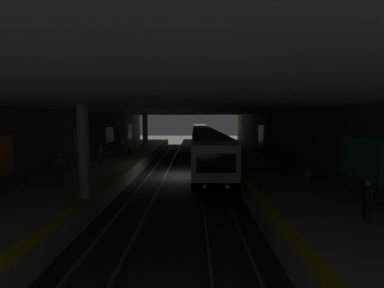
% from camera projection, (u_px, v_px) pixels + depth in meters
% --- Properties ---
extents(ground_plane, '(120.00, 120.00, 0.00)m').
position_uv_depth(ground_plane, '(183.00, 176.00, 24.84)').
color(ground_plane, '#383A38').
extents(track_left, '(60.00, 1.53, 0.16)m').
position_uv_depth(track_left, '(208.00, 175.00, 24.82)').
color(track_left, gray).
rests_on(track_left, ground).
extents(track_right, '(60.00, 1.53, 0.16)m').
position_uv_depth(track_right, '(157.00, 175.00, 24.85)').
color(track_right, gray).
rests_on(track_right, ground).
extents(platform_left, '(60.00, 5.30, 1.06)m').
position_uv_depth(platform_left, '(259.00, 170.00, 24.76)').
color(platform_left, '#B7B2A8').
rests_on(platform_left, ground).
extents(platform_right, '(60.00, 5.30, 1.06)m').
position_uv_depth(platform_right, '(107.00, 170.00, 24.84)').
color(platform_right, '#B7B2A8').
rests_on(platform_right, ground).
extents(wall_left, '(60.00, 0.56, 5.60)m').
position_uv_depth(wall_left, '(294.00, 144.00, 24.54)').
color(wall_left, '#56565B').
rests_on(wall_left, ground).
extents(wall_right, '(60.00, 0.56, 5.60)m').
position_uv_depth(wall_right, '(72.00, 143.00, 24.71)').
color(wall_right, '#56565B').
rests_on(wall_right, ground).
extents(ceiling_slab, '(60.00, 19.40, 0.40)m').
position_uv_depth(ceiling_slab, '(183.00, 108.00, 24.34)').
color(ceiling_slab, '#ADAAA3').
rests_on(ceiling_slab, wall_left).
extents(pillar_near, '(0.56, 0.56, 4.55)m').
position_uv_depth(pillar_near, '(84.00, 152.00, 13.88)').
color(pillar_near, gray).
rests_on(pillar_near, platform_right).
extents(pillar_far, '(0.56, 0.56, 4.55)m').
position_uv_depth(pillar_far, '(145.00, 133.00, 31.44)').
color(pillar_far, gray).
rests_on(pillar_far, platform_right).
extents(metro_train, '(53.65, 2.83, 3.49)m').
position_uv_depth(metro_train, '(202.00, 138.00, 43.00)').
color(metro_train, '#B7BCC6').
rests_on(metro_train, track_left).
extents(bench_left_near, '(1.70, 0.47, 0.86)m').
position_uv_depth(bench_left_near, '(283.00, 158.00, 24.46)').
color(bench_left_near, '#262628').
rests_on(bench_left_near, platform_left).
extents(bench_left_mid, '(1.70, 0.47, 0.86)m').
position_uv_depth(bench_left_mid, '(260.00, 148.00, 33.04)').
color(bench_left_mid, '#262628').
rests_on(bench_left_mid, platform_left).
extents(bench_left_far, '(1.70, 0.47, 0.86)m').
position_uv_depth(bench_left_far, '(251.00, 144.00, 38.00)').
color(bench_left_far, '#262628').
rests_on(bench_left_far, platform_left).
extents(bench_right_near, '(1.70, 0.47, 0.86)m').
position_uv_depth(bench_right_near, '(61.00, 166.00, 20.61)').
color(bench_right_near, '#262628').
rests_on(bench_right_near, platform_right).
extents(bench_right_mid, '(1.70, 0.47, 0.86)m').
position_uv_depth(bench_right_mid, '(123.00, 144.00, 38.89)').
color(bench_right_mid, '#262628').
rests_on(bench_right_mid, platform_right).
extents(person_waiting_near, '(0.60, 0.22, 1.55)m').
position_uv_depth(person_waiting_near, '(367.00, 199.00, 10.91)').
color(person_waiting_near, '#333333').
rests_on(person_waiting_near, platform_left).
extents(person_walking_mid, '(0.60, 0.22, 1.59)m').
position_uv_depth(person_walking_mid, '(60.00, 172.00, 16.38)').
color(person_walking_mid, '#414141').
rests_on(person_walking_mid, platform_right).
extents(person_standing_far, '(0.60, 0.22, 1.55)m').
position_uv_depth(person_standing_far, '(130.00, 147.00, 31.45)').
color(person_standing_far, '#2E2E2E').
rests_on(person_standing_far, platform_right).
extents(person_boarding, '(0.60, 0.23, 1.71)m').
position_uv_depth(person_boarding, '(101.00, 152.00, 25.79)').
color(person_boarding, '#3C3C3C').
rests_on(person_boarding, platform_right).
extents(suitcase_rolling, '(0.38, 0.26, 0.91)m').
position_uv_depth(suitcase_rolling, '(285.00, 171.00, 19.58)').
color(suitcase_rolling, black).
rests_on(suitcase_rolling, platform_left).
extents(trash_bin, '(0.44, 0.44, 0.85)m').
position_uv_depth(trash_bin, '(307.00, 176.00, 17.45)').
color(trash_bin, '#595B5E').
rests_on(trash_bin, platform_left).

